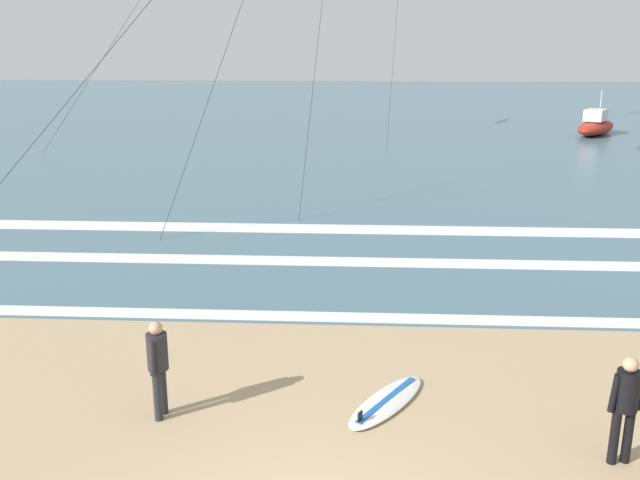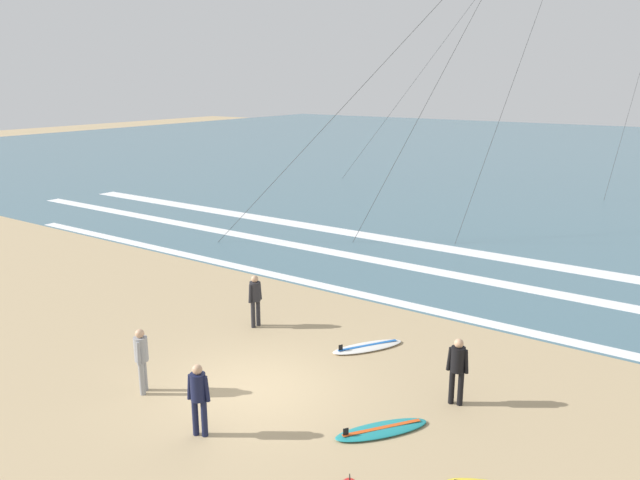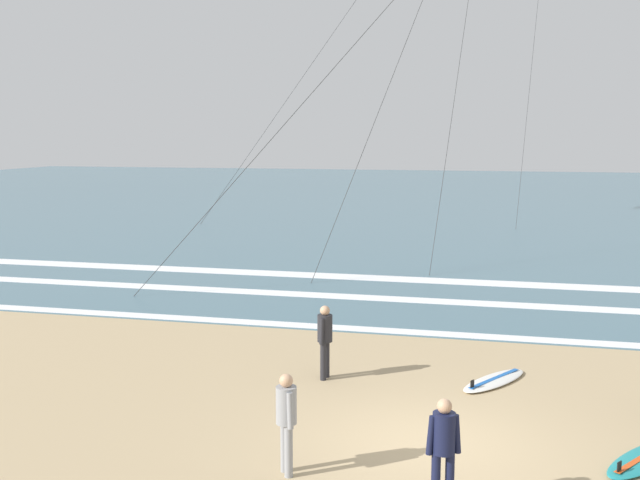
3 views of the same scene
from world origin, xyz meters
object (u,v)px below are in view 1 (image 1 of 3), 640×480
Objects in this scene: surfer_foreground_main at (626,401)px; surfer_right_near at (158,361)px; surfboard_left_pile at (387,402)px; offshore_boat at (596,126)px.

surfer_foreground_main is 6.76m from surfer_right_near.
offshore_boat reaches higher than surfboard_left_pile.
surfer_foreground_main is at bearing -107.23° from offshore_boat.
surfer_right_near is 39.17m from offshore_boat.
surfboard_left_pile is at bearing 9.15° from surfer_right_near.
surfboard_left_pile is at bearing 155.62° from surfer_foreground_main.
surfer_right_near reaches higher than surfboard_left_pile.
surfer_foreground_main is 0.76× the size of surfboard_left_pile.
surfer_right_near is at bearing 172.64° from surfer_foreground_main.
surfer_foreground_main is 1.00× the size of surfer_right_near.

